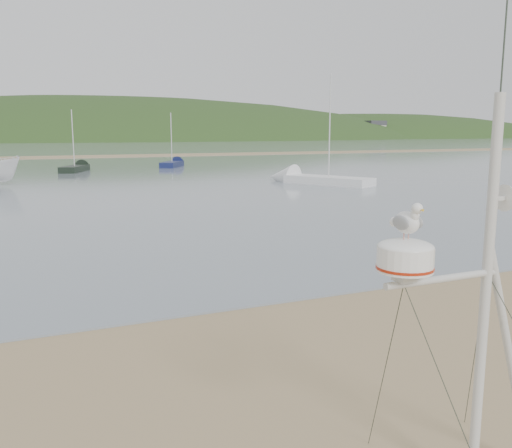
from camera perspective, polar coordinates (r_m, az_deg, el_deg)
name	(u,v)px	position (r m, az deg, el deg)	size (l,w,h in m)	color
water	(17,146)	(137.29, -23.84, 7.52)	(560.00, 256.00, 0.04)	slate
sandbar	(20,158)	(75.32, -23.60, 6.42)	(560.00, 7.00, 0.07)	#8D7551
hill_ridge	(67,187)	(242.10, -19.27, 3.72)	(620.00, 180.00, 80.00)	#203716
far_cottages	(25,129)	(201.28, -23.16, 9.14)	(294.40, 6.30, 8.00)	silver
mast_rig	(478,385)	(5.57, 22.36, -15.37)	(2.00, 2.13, 4.51)	beige
sailboat_dark_mid	(80,168)	(49.17, -18.08, 5.67)	(3.43, 5.58, 5.52)	black
sailboat_white_near	(302,178)	(36.03, 4.82, 4.80)	(5.08, 7.60, 7.52)	white
sailboat_blue_far	(175,163)	(53.56, -8.48, 6.34)	(3.89, 5.38, 5.47)	#141B47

